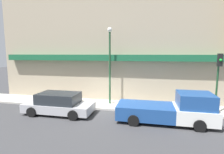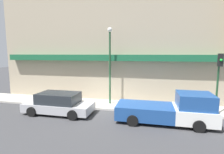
# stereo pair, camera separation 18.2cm
# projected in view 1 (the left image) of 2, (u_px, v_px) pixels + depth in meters

# --- Properties ---
(ground_plane) EXTENTS (80.00, 80.00, 0.00)m
(ground_plane) POSITION_uv_depth(u_px,v_px,m) (99.00, 110.00, 12.81)
(ground_plane) COLOR #38383A
(sidewalk) EXTENTS (36.00, 2.45, 0.14)m
(sidewalk) POSITION_uv_depth(u_px,v_px,m) (103.00, 104.00, 13.99)
(sidewalk) COLOR #B7B2A8
(sidewalk) RESTS_ON ground
(building) EXTENTS (19.80, 3.80, 11.38)m
(building) POSITION_uv_depth(u_px,v_px,m) (110.00, 43.00, 15.94)
(building) COLOR tan
(building) RESTS_ON ground
(pickup_truck) EXTENTS (5.63, 2.23, 1.85)m
(pickup_truck) POSITION_uv_depth(u_px,v_px,m) (171.00, 109.00, 10.41)
(pickup_truck) COLOR white
(pickup_truck) RESTS_ON ground
(parked_car) EXTENTS (4.68, 2.11, 1.45)m
(parked_car) POSITION_uv_depth(u_px,v_px,m) (59.00, 104.00, 11.94)
(parked_car) COLOR #ADADB2
(parked_car) RESTS_ON ground
(fire_hydrant) EXTENTS (0.22, 0.22, 0.63)m
(fire_hydrant) POSITION_uv_depth(u_px,v_px,m) (74.00, 99.00, 14.05)
(fire_hydrant) COLOR red
(fire_hydrant) RESTS_ON sidewalk
(street_lamp) EXTENTS (0.36, 0.36, 5.96)m
(street_lamp) POSITION_uv_depth(u_px,v_px,m) (110.00, 57.00, 13.54)
(street_lamp) COLOR #1E4728
(street_lamp) RESTS_ON sidewalk
(traffic_light) EXTENTS (0.28, 0.42, 3.98)m
(traffic_light) POSITION_uv_depth(u_px,v_px,m) (218.00, 73.00, 11.13)
(traffic_light) COLOR #1E4728
(traffic_light) RESTS_ON sidewalk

